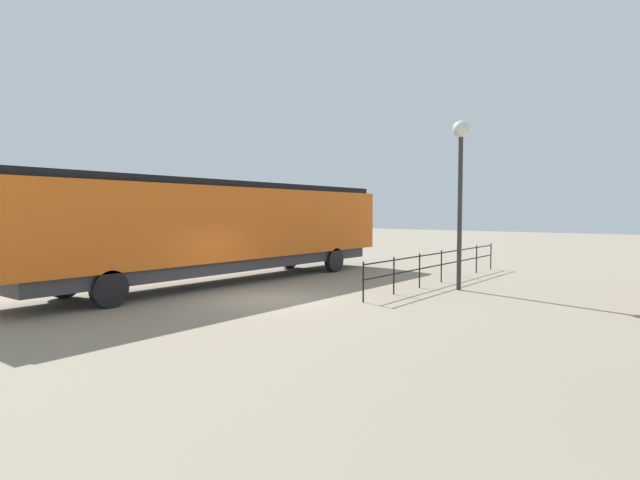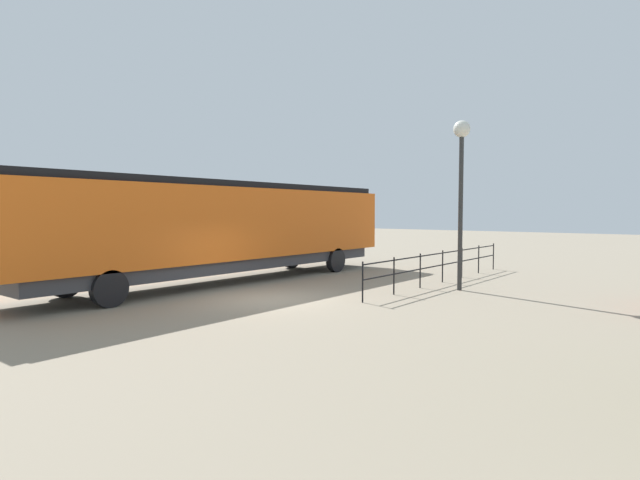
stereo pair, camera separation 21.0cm
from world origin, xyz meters
name	(u,v)px [view 2 (the right image)]	position (x,y,z in m)	size (l,w,h in m)	color
ground_plane	(268,299)	(0.00, 0.00, 0.00)	(120.00, 120.00, 0.00)	gray
locomotive	(233,226)	(-4.07, 2.21, 2.22)	(3.04, 17.29, 3.92)	orange
lamp_post	(461,163)	(3.98, 5.58, 4.47)	(0.59, 0.59, 5.96)	#2D2D2D
platform_fence	(443,262)	(2.65, 7.07, 0.82)	(0.05, 11.41, 1.26)	black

